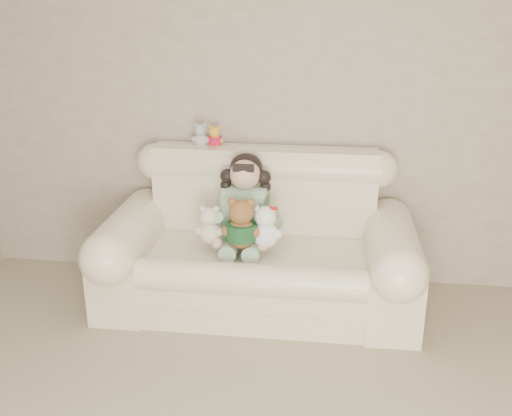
% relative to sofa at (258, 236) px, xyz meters
% --- Properties ---
extents(wall_back, '(4.50, 0.00, 4.50)m').
position_rel_sofa_xyz_m(wall_back, '(0.09, 0.50, 0.78)').
color(wall_back, '#BBAC94').
rests_on(wall_back, ground).
extents(sofa, '(2.10, 0.95, 1.03)m').
position_rel_sofa_xyz_m(sofa, '(0.00, 0.00, 0.00)').
color(sofa, beige).
rests_on(sofa, floor).
extents(seated_child, '(0.45, 0.52, 0.64)m').
position_rel_sofa_xyz_m(seated_child, '(-0.09, 0.08, 0.22)').
color(seated_child, '#30783D').
rests_on(seated_child, sofa).
extents(brown_teddy, '(0.28, 0.23, 0.39)m').
position_rel_sofa_xyz_m(brown_teddy, '(-0.08, -0.16, 0.18)').
color(brown_teddy, brown).
rests_on(brown_teddy, sofa).
extents(white_cat, '(0.22, 0.18, 0.34)m').
position_rel_sofa_xyz_m(white_cat, '(0.07, -0.14, 0.15)').
color(white_cat, white).
rests_on(white_cat, sofa).
extents(cream_teddy, '(0.22, 0.19, 0.30)m').
position_rel_sofa_xyz_m(cream_teddy, '(-0.30, -0.12, 0.14)').
color(cream_teddy, silver).
rests_on(cream_teddy, sofa).
extents(yellow_mini_bear, '(0.14, 0.13, 0.19)m').
position_rel_sofa_xyz_m(yellow_mini_bear, '(-0.35, 0.38, 0.59)').
color(yellow_mini_bear, yellow).
rests_on(yellow_mini_bear, sofa).
extents(grey_mini_plush, '(0.15, 0.12, 0.21)m').
position_rel_sofa_xyz_m(grey_mini_plush, '(-0.45, 0.38, 0.60)').
color(grey_mini_plush, '#AEADB4').
rests_on(grey_mini_plush, sofa).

